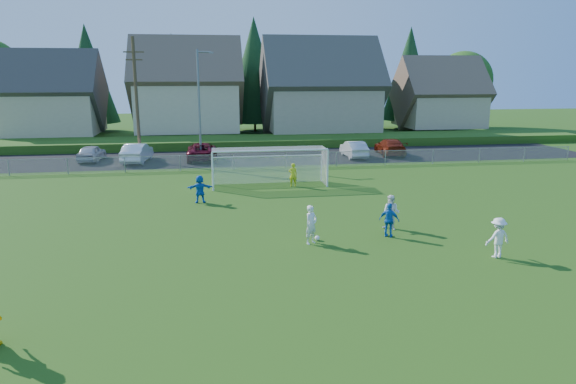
% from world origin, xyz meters
% --- Properties ---
extents(ground, '(160.00, 160.00, 0.00)m').
position_xyz_m(ground, '(0.00, 0.00, 0.00)').
color(ground, '#193D0C').
rests_on(ground, ground).
extents(asphalt_lot, '(60.00, 60.00, 0.00)m').
position_xyz_m(asphalt_lot, '(0.00, 27.50, 0.01)').
color(asphalt_lot, black).
rests_on(asphalt_lot, ground).
extents(grass_embankment, '(70.00, 6.00, 0.80)m').
position_xyz_m(grass_embankment, '(0.00, 35.00, 0.40)').
color(grass_embankment, '#1E420F').
rests_on(grass_embankment, ground).
extents(soccer_ball, '(0.22, 0.22, 0.22)m').
position_xyz_m(soccer_ball, '(0.75, 4.44, 0.11)').
color(soccer_ball, white).
rests_on(soccer_ball, ground).
extents(player_white_a, '(0.74, 0.69, 1.69)m').
position_xyz_m(player_white_a, '(0.40, 4.11, 0.84)').
color(player_white_a, white).
rests_on(player_white_a, ground).
extents(player_white_b, '(1.01, 0.99, 1.65)m').
position_xyz_m(player_white_b, '(4.51, 5.53, 0.82)').
color(player_white_b, white).
rests_on(player_white_b, ground).
extents(player_white_c, '(1.14, 0.76, 1.63)m').
position_xyz_m(player_white_c, '(7.40, 1.30, 0.82)').
color(player_white_c, white).
rests_on(player_white_c, ground).
extents(player_blue_a, '(0.97, 0.81, 1.55)m').
position_xyz_m(player_blue_a, '(4.04, 4.48, 0.78)').
color(player_blue_a, blue).
rests_on(player_blue_a, ground).
extents(player_blue_b, '(1.48, 0.50, 1.59)m').
position_xyz_m(player_blue_b, '(-4.41, 12.08, 0.79)').
color(player_blue_b, blue).
rests_on(player_blue_b, ground).
extents(goalkeeper, '(0.57, 0.39, 1.52)m').
position_xyz_m(goalkeeper, '(1.49, 15.50, 0.76)').
color(goalkeeper, yellow).
rests_on(goalkeeper, ground).
extents(car_a, '(1.90, 4.10, 1.36)m').
position_xyz_m(car_a, '(-13.51, 27.66, 0.68)').
color(car_a, '#B4B7BC').
rests_on(car_a, ground).
extents(car_b, '(2.17, 4.88, 1.56)m').
position_xyz_m(car_b, '(-9.69, 26.56, 0.78)').
color(car_b, white).
rests_on(car_b, ground).
extents(car_c, '(2.44, 5.28, 1.47)m').
position_xyz_m(car_c, '(-4.42, 26.95, 0.73)').
color(car_c, '#560919').
rests_on(car_c, ground).
extents(car_f, '(1.53, 4.34, 1.43)m').
position_xyz_m(car_f, '(8.62, 26.24, 0.71)').
color(car_f, silver).
rests_on(car_f, ground).
extents(car_g, '(2.57, 5.21, 1.46)m').
position_xyz_m(car_g, '(12.20, 27.02, 0.73)').
color(car_g, maroon).
rests_on(car_g, ground).
extents(soccer_goal, '(7.42, 1.90, 2.50)m').
position_xyz_m(soccer_goal, '(0.00, 16.05, 1.63)').
color(soccer_goal, white).
rests_on(soccer_goal, ground).
extents(chainlink_fence, '(52.06, 0.06, 1.20)m').
position_xyz_m(chainlink_fence, '(0.00, 22.00, 0.63)').
color(chainlink_fence, gray).
rests_on(chainlink_fence, ground).
extents(streetlight, '(1.38, 0.18, 9.00)m').
position_xyz_m(streetlight, '(-4.45, 26.00, 4.84)').
color(streetlight, slate).
rests_on(streetlight, ground).
extents(utility_pole, '(1.60, 0.26, 10.00)m').
position_xyz_m(utility_pole, '(-9.50, 27.00, 5.15)').
color(utility_pole, '#473321').
rests_on(utility_pole, ground).
extents(houses_row, '(53.90, 11.45, 13.27)m').
position_xyz_m(houses_row, '(1.97, 42.46, 7.33)').
color(houses_row, tan).
rests_on(houses_row, ground).
extents(tree_row, '(65.98, 12.36, 13.80)m').
position_xyz_m(tree_row, '(1.04, 48.74, 6.91)').
color(tree_row, '#382616').
rests_on(tree_row, ground).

